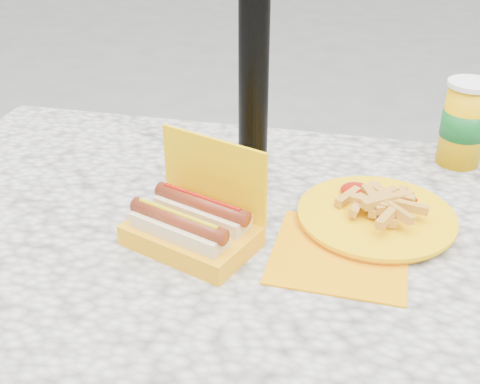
# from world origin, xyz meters

# --- Properties ---
(picnic_table) EXTENTS (1.20, 0.80, 0.75)m
(picnic_table) POSITION_xyz_m (0.00, 0.00, 0.64)
(picnic_table) COLOR beige
(picnic_table) RESTS_ON ground
(hotdog_box) EXTENTS (0.22, 0.18, 0.15)m
(hotdog_box) POSITION_xyz_m (-0.05, -0.05, 0.78)
(hotdog_box) COLOR #FEBD00
(hotdog_box) RESTS_ON picnic_table
(fries_plate) EXTENTS (0.27, 0.33, 0.05)m
(fries_plate) POSITION_xyz_m (0.21, 0.07, 0.76)
(fries_plate) COLOR #EF9601
(fries_plate) RESTS_ON picnic_table
(soda_cup) EXTENTS (0.08, 0.08, 0.16)m
(soda_cup) POSITION_xyz_m (0.36, 0.32, 0.83)
(soda_cup) COLOR #F1AD00
(soda_cup) RESTS_ON picnic_table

